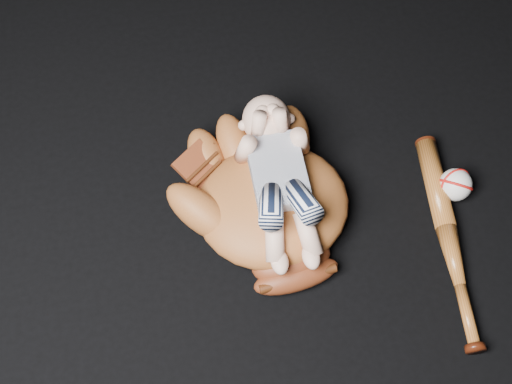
# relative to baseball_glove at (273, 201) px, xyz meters

# --- Properties ---
(baseball_glove) EXTENTS (0.42, 0.47, 0.13)m
(baseball_glove) POSITION_rel_baseball_glove_xyz_m (0.00, 0.00, 0.00)
(baseball_glove) COLOR brown
(baseball_glove) RESTS_ON ground
(newborn_baby) EXTENTS (0.17, 0.36, 0.15)m
(newborn_baby) POSITION_rel_baseball_glove_xyz_m (0.02, 0.01, 0.06)
(newborn_baby) COLOR #DAA68C
(newborn_baby) RESTS_ON baseball_glove
(baseball_bat) EXTENTS (0.08, 0.46, 0.04)m
(baseball_bat) POSITION_rel_baseball_glove_xyz_m (0.33, -0.12, -0.05)
(baseball_bat) COLOR brown
(baseball_bat) RESTS_ON ground
(baseball) EXTENTS (0.08, 0.08, 0.07)m
(baseball) POSITION_rel_baseball_glove_xyz_m (0.37, -0.01, -0.03)
(baseball) COLOR silver
(baseball) RESTS_ON ground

